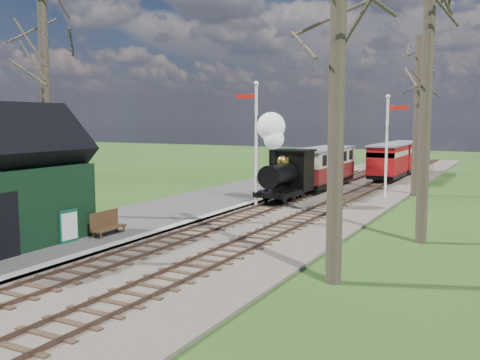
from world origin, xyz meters
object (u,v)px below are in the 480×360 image
object	(u,v)px
red_carriage_b	(403,156)
sign_board	(69,226)
bench	(106,224)
semaphore_near	(255,135)
coach	(323,165)
red_carriage_a	(388,161)
semaphore_far	(388,138)
locomotive	(284,164)

from	to	relation	value
red_carriage_b	sign_board	bearing A→B (deg)	-99.95
bench	semaphore_near	bearing A→B (deg)	79.67
red_carriage_b	bench	xyz separation A→B (m)	(-4.99, -28.71, -0.84)
sign_board	coach	bearing A→B (deg)	81.63
red_carriage_a	bench	bearing A→B (deg)	-102.14
semaphore_far	coach	size ratio (longest dim) A/B	0.79
sign_board	bench	xyz separation A→B (m)	(0.31, 1.52, -0.16)
semaphore_far	red_carriage_b	world-z (taller)	semaphore_far
sign_board	locomotive	bearing A→B (deg)	77.67
red_carriage_b	semaphore_near	bearing A→B (deg)	-99.66
semaphore_far	bench	bearing A→B (deg)	-114.40
coach	red_carriage_a	bearing A→B (deg)	67.74
semaphore_near	sign_board	xyz separation A→B (m)	(-1.93, -10.43, -2.86)
semaphore_far	locomotive	size ratio (longest dim) A/B	1.26
coach	bench	size ratio (longest dim) A/B	4.69
sign_board	bench	bearing A→B (deg)	78.47
semaphore_far	red_carriage_a	size ratio (longest dim) A/B	1.16
locomotive	red_carriage_b	world-z (taller)	locomotive
bench	red_carriage_b	bearing A→B (deg)	80.13
locomotive	red_carriage_a	size ratio (longest dim) A/B	0.92
coach	red_carriage_a	xyz separation A→B (m)	(2.60, 6.35, -0.08)
coach	bench	distance (m)	17.05
coach	locomotive	bearing A→B (deg)	-90.11
red_carriage_a	bench	distance (m)	23.75
semaphore_near	semaphore_far	size ratio (longest dim) A/B	1.09
semaphore_near	locomotive	bearing A→B (deg)	67.99
locomotive	red_carriage_b	distance (m)	18.12
semaphore_far	sign_board	world-z (taller)	semaphore_far
red_carriage_a	sign_board	xyz separation A→B (m)	(-5.30, -24.72, -0.69)
semaphore_far	locomotive	distance (m)	6.15
semaphore_far	bench	xyz separation A→B (m)	(-6.77, -14.92, -2.74)
coach	bench	world-z (taller)	coach
semaphore_near	locomotive	size ratio (longest dim) A/B	1.37
semaphore_far	red_carriage_b	distance (m)	14.03
red_carriage_a	bench	xyz separation A→B (m)	(-4.99, -23.21, -0.84)
red_carriage_b	bench	size ratio (longest dim) A/B	3.19
semaphore_far	red_carriage_a	world-z (taller)	semaphore_far
red_carriage_a	bench	world-z (taller)	red_carriage_a
locomotive	coach	distance (m)	6.09
locomotive	coach	world-z (taller)	locomotive
locomotive	coach	bearing A→B (deg)	89.89
semaphore_far	sign_board	xyz separation A→B (m)	(-7.08, -16.43, -2.59)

